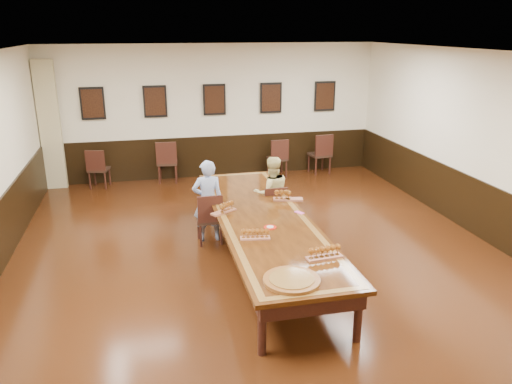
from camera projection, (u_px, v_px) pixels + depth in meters
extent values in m
cube|color=black|center=(263.00, 261.00, 7.97)|extent=(8.00, 10.00, 0.02)
cube|color=white|center=(264.00, 53.00, 6.96)|extent=(8.00, 10.00, 0.02)
cube|color=beige|center=(214.00, 112.00, 12.10)|extent=(8.00, 0.02, 3.20)
cube|color=beige|center=(496.00, 150.00, 8.32)|extent=(0.02, 10.00, 3.20)
imported|color=#4A6DB9|center=(208.00, 201.00, 8.54)|extent=(0.53, 0.35, 1.44)
imported|color=beige|center=(272.00, 194.00, 9.01)|extent=(0.70, 0.55, 1.38)
cube|color=#F551BA|center=(299.00, 213.00, 7.91)|extent=(0.14, 0.17, 0.01)
cube|color=tan|center=(50.00, 126.00, 11.17)|extent=(0.45, 0.18, 2.90)
cube|color=black|center=(216.00, 156.00, 12.42)|extent=(7.98, 0.04, 1.00)
cube|color=black|center=(485.00, 212.00, 8.66)|extent=(0.04, 9.98, 1.00)
cube|color=black|center=(263.00, 219.00, 7.74)|extent=(1.40, 5.00, 0.06)
cube|color=olive|center=(263.00, 217.00, 7.73)|extent=(1.28, 4.88, 0.00)
cube|color=black|center=(263.00, 217.00, 7.73)|extent=(1.10, 4.70, 0.00)
cube|color=black|center=(263.00, 228.00, 7.79)|extent=(1.25, 4.85, 0.18)
cylinder|color=black|center=(262.00, 328.00, 5.59)|extent=(0.10, 0.10, 0.69)
cylinder|color=black|center=(358.00, 315.00, 5.84)|extent=(0.10, 0.10, 0.69)
cylinder|color=black|center=(207.00, 197.00, 9.88)|extent=(0.10, 0.10, 0.69)
cylinder|color=black|center=(264.00, 193.00, 10.13)|extent=(0.10, 0.10, 0.69)
cube|color=black|center=(93.00, 103.00, 11.34)|extent=(0.54, 0.03, 0.74)
cube|color=black|center=(92.00, 104.00, 11.33)|extent=(0.46, 0.01, 0.64)
cube|color=black|center=(155.00, 101.00, 11.64)|extent=(0.54, 0.03, 0.74)
cube|color=black|center=(155.00, 102.00, 11.63)|extent=(0.46, 0.01, 0.64)
cube|color=black|center=(214.00, 100.00, 11.94)|extent=(0.54, 0.03, 0.74)
cube|color=black|center=(215.00, 100.00, 11.92)|extent=(0.46, 0.01, 0.64)
cube|color=black|center=(271.00, 98.00, 12.24)|extent=(0.54, 0.03, 0.74)
cube|color=black|center=(271.00, 98.00, 12.22)|extent=(0.46, 0.01, 0.64)
cube|color=black|center=(325.00, 96.00, 12.54)|extent=(0.54, 0.03, 0.74)
cube|color=black|center=(325.00, 96.00, 12.52)|extent=(0.46, 0.01, 0.64)
cube|color=brown|center=(224.00, 212.00, 7.92)|extent=(0.44, 0.34, 0.03)
cube|color=brown|center=(288.00, 199.00, 8.48)|extent=(0.52, 0.26, 0.03)
cube|color=brown|center=(255.00, 238.00, 6.93)|extent=(0.43, 0.19, 0.03)
cube|color=brown|center=(324.00, 257.00, 6.35)|extent=(0.48, 0.19, 0.03)
cylinder|color=red|center=(270.00, 227.00, 7.31)|extent=(0.18, 0.18, 0.02)
cylinder|color=silver|center=(270.00, 227.00, 7.31)|extent=(0.10, 0.10, 0.01)
cylinder|color=#613313|center=(292.00, 280.00, 5.76)|extent=(0.69, 0.69, 0.04)
cylinder|color=olive|center=(292.00, 278.00, 5.75)|extent=(0.55, 0.55, 0.01)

